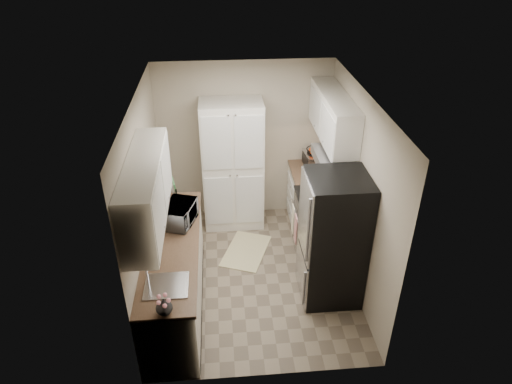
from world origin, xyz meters
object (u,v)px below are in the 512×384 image
toaster_oven (315,160)px  microwave (180,214)px  electric_range (320,226)px  wine_bottle (177,200)px  pantry_cabinet (233,166)px  refrigerator (333,239)px

toaster_oven → microwave: bearing=-150.8°
microwave → toaster_oven: (1.97, 1.34, -0.02)m
electric_range → wine_bottle: size_ratio=4.38×
pantry_cabinet → toaster_oven: bearing=0.6°
electric_range → wine_bottle: bearing=-178.5°
pantry_cabinet → microwave: pantry_cabinet is taller
electric_range → toaster_oven: size_ratio=2.80×
toaster_oven → pantry_cabinet: bearing=175.7°
pantry_cabinet → refrigerator: bearing=-56.5°
toaster_oven → wine_bottle: bearing=-158.8°
electric_range → microwave: size_ratio=2.34×
microwave → wine_bottle: microwave is taller
wine_bottle → toaster_oven: bearing=26.1°
wine_bottle → refrigerator: bearing=-21.4°
microwave → pantry_cabinet: bearing=-11.2°
electric_range → pantry_cabinet: bearing=141.8°
electric_range → refrigerator: (-0.03, -0.80, 0.37)m
electric_range → microwave: 2.01m
pantry_cabinet → microwave: bearing=-118.2°
electric_range → toaster_oven: (0.08, 0.94, 0.56)m
pantry_cabinet → toaster_oven: 1.26m
electric_range → toaster_oven: toaster_oven is taller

